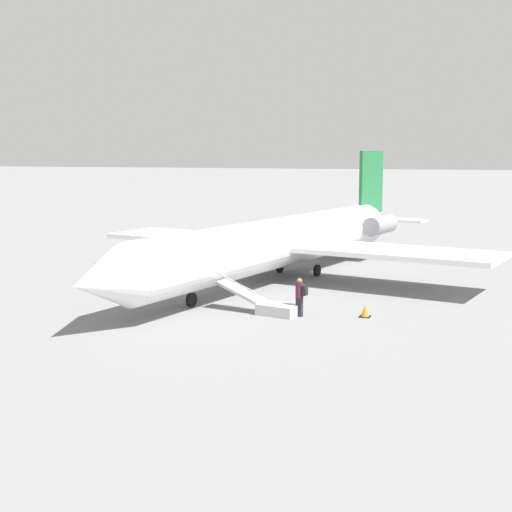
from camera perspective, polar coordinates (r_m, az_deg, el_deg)
ground_plane at (r=40.86m, az=1.72°, el=-1.99°), size 600.00×600.00×0.00m
airplane_main at (r=41.41m, az=2.43°, el=1.24°), size 32.18×24.63×7.42m
boarding_stairs at (r=32.35m, az=1.14°, el=-4.01°), size 1.75×4.14×1.80m
passenger at (r=31.82m, az=3.55°, el=-3.09°), size 0.39×0.56×1.74m
traffic_cone_near_stairs at (r=32.21m, az=8.71°, el=-4.40°), size 0.49×0.49×0.54m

